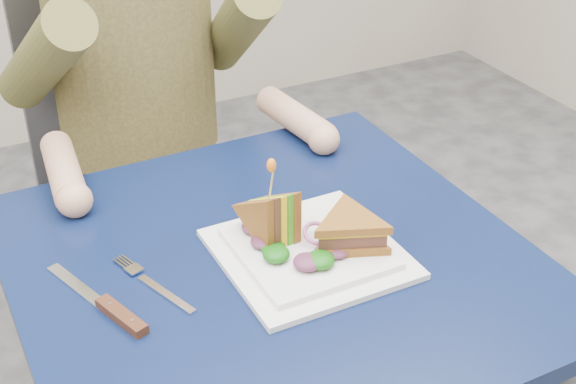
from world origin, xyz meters
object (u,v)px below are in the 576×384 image
plate (309,252)px  fork (155,285)px  sandwich_flat (350,231)px  sandwich_upright (272,219)px  chair (133,155)px  diner (131,15)px  knife (113,310)px  table (273,299)px

plate → fork: plate is taller
sandwich_flat → sandwich_upright: (-0.09, 0.07, 0.01)m
chair → sandwich_upright: bearing=-89.1°
chair → diner: (-0.00, -0.11, 0.37)m
fork → knife: knife is taller
chair → diner: diner is taller
chair → table: bearing=-90.0°
table → knife: (-0.25, -0.02, 0.09)m
plate → sandwich_flat: 0.07m
diner → sandwich_upright: 0.62m
table → chair: chair is taller
sandwich_flat → knife: bearing=175.0°
diner → table: bearing=-90.0°
knife → fork: bearing=23.3°
plate → diner: bearing=94.4°
chair → plate: bearing=-86.2°
chair → fork: chair is taller
sandwich_flat → sandwich_upright: sandwich_upright is taller
diner → chair: bearing=90.0°
plate → sandwich_flat: sandwich_flat is taller
table → plate: bearing=-23.8°
table → diner: bearing=90.0°
sandwich_flat → diner: bearing=98.8°
sandwich_flat → knife: sandwich_flat is taller
sandwich_flat → fork: size_ratio=0.99×
plate → sandwich_upright: bearing=131.2°
chair → plate: chair is taller
sandwich_flat → knife: 0.36m
chair → plate: size_ratio=3.58×
chair → sandwich_upright: size_ratio=7.35×
chair → sandwich_upright: (0.01, -0.72, 0.24)m
sandwich_flat → sandwich_upright: 0.12m
fork → knife: 0.08m
diner → plate: size_ratio=2.87×
diner → knife: bearing=-111.2°
sandwich_flat → plate: bearing=155.6°
diner → sandwich_upright: diner is taller
diner → sandwich_upright: bearing=-89.0°
chair → diner: bearing=-90.0°
plate → knife: 0.30m
diner → knife: 0.72m
sandwich_upright → fork: bearing=-177.5°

